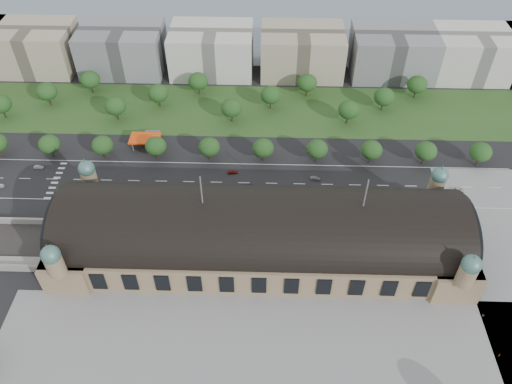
{
  "coord_description": "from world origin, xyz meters",
  "views": [
    {
      "loc": [
        1.85,
        -120.44,
        146.59
      ],
      "look_at": [
        -2.14,
        17.8,
        14.0
      ],
      "focal_mm": 35.0,
      "sensor_mm": 36.0,
      "label": 1
    }
  ],
  "objects_px": {
    "parked_car_6": "(187,208)",
    "parked_car_0": "(85,206)",
    "traffic_car_3": "(233,172)",
    "bus_mid": "(298,198)",
    "bus_east": "(301,191)",
    "pedestrian_2": "(483,315)",
    "pedestrian_1": "(499,355)",
    "petrol_station": "(149,137)",
    "parked_car_1": "(143,201)",
    "parked_car_4": "(161,201)",
    "traffic_car_6": "(456,191)",
    "traffic_car_4": "(248,186)",
    "traffic_car_2": "(102,184)",
    "traffic_car_5": "(315,178)",
    "parked_car_5": "(160,207)",
    "parked_car_3": "(186,202)",
    "parked_car_2": "(155,208)",
    "bus_west": "(272,190)",
    "traffic_car_1": "(39,167)"
  },
  "relations": [
    {
      "from": "parked_car_6",
      "to": "pedestrian_2",
      "type": "height_order",
      "value": "pedestrian_2"
    },
    {
      "from": "traffic_car_2",
      "to": "pedestrian_2",
      "type": "bearing_deg",
      "value": 72.02
    },
    {
      "from": "petrol_station",
      "to": "parked_car_1",
      "type": "distance_m",
      "value": 40.58
    },
    {
      "from": "parked_car_3",
      "to": "parked_car_5",
      "type": "height_order",
      "value": "parked_car_3"
    },
    {
      "from": "traffic_car_1",
      "to": "pedestrian_2",
      "type": "xyz_separation_m",
      "value": [
        175.75,
        -71.0,
        0.13
      ]
    },
    {
      "from": "traffic_car_1",
      "to": "parked_car_2",
      "type": "relative_size",
      "value": 0.83
    },
    {
      "from": "petrol_station",
      "to": "traffic_car_3",
      "type": "bearing_deg",
      "value": -27.51
    },
    {
      "from": "parked_car_1",
      "to": "traffic_car_3",
      "type": "bearing_deg",
      "value": 92.38
    },
    {
      "from": "parked_car_3",
      "to": "bus_west",
      "type": "height_order",
      "value": "bus_west"
    },
    {
      "from": "traffic_car_3",
      "to": "bus_mid",
      "type": "bearing_deg",
      "value": -126.63
    },
    {
      "from": "parked_car_2",
      "to": "pedestrian_1",
      "type": "height_order",
      "value": "pedestrian_1"
    },
    {
      "from": "parked_car_4",
      "to": "bus_mid",
      "type": "distance_m",
      "value": 56.98
    },
    {
      "from": "parked_car_3",
      "to": "pedestrian_1",
      "type": "relative_size",
      "value": 2.6
    },
    {
      "from": "bus_mid",
      "to": "parked_car_4",
      "type": "bearing_deg",
      "value": 91.55
    },
    {
      "from": "traffic_car_1",
      "to": "traffic_car_5",
      "type": "distance_m",
      "value": 123.31
    },
    {
      "from": "traffic_car_4",
      "to": "petrol_station",
      "type": "bearing_deg",
      "value": -122.55
    },
    {
      "from": "parked_car_6",
      "to": "pedestrian_1",
      "type": "bearing_deg",
      "value": 34.46
    },
    {
      "from": "pedestrian_2",
      "to": "traffic_car_6",
      "type": "bearing_deg",
      "value": -32.21
    },
    {
      "from": "parked_car_0",
      "to": "bus_west",
      "type": "relative_size",
      "value": 0.42
    },
    {
      "from": "parked_car_5",
      "to": "bus_west",
      "type": "xyz_separation_m",
      "value": [
        45.94,
        10.43,
        0.81
      ]
    },
    {
      "from": "bus_mid",
      "to": "bus_east",
      "type": "distance_m",
      "value": 4.79
    },
    {
      "from": "petrol_station",
      "to": "traffic_car_4",
      "type": "relative_size",
      "value": 2.95
    },
    {
      "from": "traffic_car_5",
      "to": "pedestrian_1",
      "type": "distance_m",
      "value": 97.3
    },
    {
      "from": "traffic_car_4",
      "to": "parked_car_5",
      "type": "relative_size",
      "value": 0.9
    },
    {
      "from": "traffic_car_1",
      "to": "parked_car_4",
      "type": "height_order",
      "value": "parked_car_4"
    },
    {
      "from": "parked_car_4",
      "to": "parked_car_6",
      "type": "bearing_deg",
      "value": 36.54
    },
    {
      "from": "parked_car_1",
      "to": "parked_car_2",
      "type": "relative_size",
      "value": 1.02
    },
    {
      "from": "parked_car_1",
      "to": "bus_east",
      "type": "bearing_deg",
      "value": 70.63
    },
    {
      "from": "parked_car_1",
      "to": "parked_car_5",
      "type": "relative_size",
      "value": 0.96
    },
    {
      "from": "parked_car_5",
      "to": "bus_east",
      "type": "distance_m",
      "value": 59.3
    },
    {
      "from": "parked_car_2",
      "to": "bus_mid",
      "type": "xyz_separation_m",
      "value": [
        58.54,
        6.45,
        0.82
      ]
    },
    {
      "from": "parked_car_4",
      "to": "bus_mid",
      "type": "xyz_separation_m",
      "value": [
        56.92,
        2.45,
        0.79
      ]
    },
    {
      "from": "petrol_station",
      "to": "traffic_car_1",
      "type": "xyz_separation_m",
      "value": [
        -46.22,
        -20.35,
        -2.27
      ]
    },
    {
      "from": "parked_car_6",
      "to": "bus_mid",
      "type": "relative_size",
      "value": 0.5
    },
    {
      "from": "traffic_car_5",
      "to": "bus_east",
      "type": "height_order",
      "value": "bus_east"
    },
    {
      "from": "parked_car_6",
      "to": "pedestrian_2",
      "type": "xyz_separation_m",
      "value": [
        106.18,
        -47.56,
        0.02
      ]
    },
    {
      "from": "parked_car_1",
      "to": "parked_car_4",
      "type": "xyz_separation_m",
      "value": [
        7.65,
        0.0,
        0.04
      ]
    },
    {
      "from": "traffic_car_1",
      "to": "parked_car_2",
      "type": "xyz_separation_m",
      "value": [
        56.61,
        -23.94,
        0.04
      ]
    },
    {
      "from": "bus_west",
      "to": "bus_east",
      "type": "xyz_separation_m",
      "value": [
        12.43,
        0.0,
        -0.02
      ]
    },
    {
      "from": "traffic_car_4",
      "to": "bus_mid",
      "type": "xyz_separation_m",
      "value": [
        21.23,
        -7.65,
        0.73
      ]
    },
    {
      "from": "traffic_car_6",
      "to": "parked_car_1",
      "type": "relative_size",
      "value": 1.1
    },
    {
      "from": "parked_car_0",
      "to": "parked_car_6",
      "type": "distance_m",
      "value": 42.04
    },
    {
      "from": "traffic_car_1",
      "to": "traffic_car_5",
      "type": "bearing_deg",
      "value": -90.95
    },
    {
      "from": "parked_car_2",
      "to": "bus_west",
      "type": "bearing_deg",
      "value": 64.32
    },
    {
      "from": "traffic_car_2",
      "to": "traffic_car_1",
      "type": "bearing_deg",
      "value": -103.54
    },
    {
      "from": "petrol_station",
      "to": "traffic_car_3",
      "type": "relative_size",
      "value": 3.12
    },
    {
      "from": "pedestrian_2",
      "to": "parked_car_1",
      "type": "bearing_deg",
      "value": 41.98
    },
    {
      "from": "parked_car_6",
      "to": "parked_car_0",
      "type": "bearing_deg",
      "value": -114.68
    },
    {
      "from": "parked_car_0",
      "to": "traffic_car_2",
      "type": "bearing_deg",
      "value": 144.0
    },
    {
      "from": "parked_car_1",
      "to": "bus_mid",
      "type": "distance_m",
      "value": 64.63
    }
  ]
}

